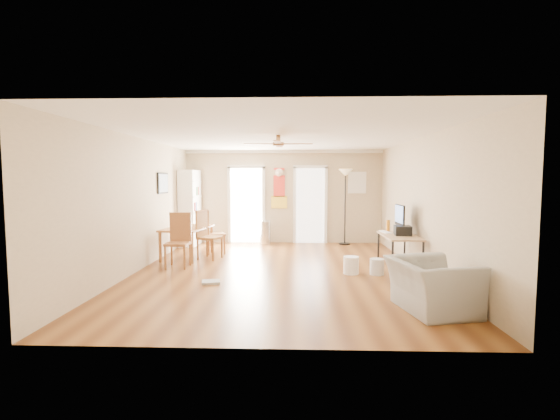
{
  "coord_description": "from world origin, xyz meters",
  "views": [
    {
      "loc": [
        0.28,
        -7.46,
        1.78
      ],
      "look_at": [
        0.0,
        0.6,
        1.15
      ],
      "focal_mm": 24.98,
      "sensor_mm": 36.0,
      "label": 1
    }
  ],
  "objects_px": {
    "trash_can": "(265,232)",
    "wastebasket_b": "(351,265)",
    "bookshelf": "(190,208)",
    "dining_chair_near": "(178,241)",
    "wastebasket_a": "(377,267)",
    "dining_chair_right_b": "(210,235)",
    "armchair": "(432,286)",
    "computer_desk": "(399,252)",
    "dining_table": "(188,242)",
    "torchiere_lamp": "(345,207)",
    "printer": "(403,230)",
    "dining_chair_right_a": "(215,232)"
  },
  "relations": [
    {
      "from": "armchair",
      "to": "dining_chair_right_b",
      "type": "bearing_deg",
      "value": 36.05
    },
    {
      "from": "bookshelf",
      "to": "torchiere_lamp",
      "type": "xyz_separation_m",
      "value": [
        4.22,
        0.28,
        0.02
      ]
    },
    {
      "from": "printer",
      "to": "wastebasket_a",
      "type": "xyz_separation_m",
      "value": [
        -0.6,
        -0.5,
        -0.62
      ]
    },
    {
      "from": "torchiere_lamp",
      "to": "wastebasket_b",
      "type": "distance_m",
      "value": 3.53
    },
    {
      "from": "dining_table",
      "to": "dining_chair_near",
      "type": "distance_m",
      "value": 1.07
    },
    {
      "from": "dining_chair_right_b",
      "to": "wastebasket_a",
      "type": "relative_size",
      "value": 3.61
    },
    {
      "from": "computer_desk",
      "to": "wastebasket_b",
      "type": "bearing_deg",
      "value": -156.84
    },
    {
      "from": "bookshelf",
      "to": "wastebasket_a",
      "type": "relative_size",
      "value": 6.76
    },
    {
      "from": "bookshelf",
      "to": "armchair",
      "type": "distance_m",
      "value": 7.02
    },
    {
      "from": "trash_can",
      "to": "wastebasket_b",
      "type": "distance_m",
      "value": 3.85
    },
    {
      "from": "bookshelf",
      "to": "dining_chair_near",
      "type": "height_order",
      "value": "bookshelf"
    },
    {
      "from": "bookshelf",
      "to": "dining_table",
      "type": "xyz_separation_m",
      "value": [
        0.38,
        -1.65,
        -0.67
      ]
    },
    {
      "from": "trash_can",
      "to": "computer_desk",
      "type": "height_order",
      "value": "computer_desk"
    },
    {
      "from": "dining_chair_right_b",
      "to": "armchair",
      "type": "distance_m",
      "value": 5.05
    },
    {
      "from": "dining_table",
      "to": "armchair",
      "type": "bearing_deg",
      "value": -39.52
    },
    {
      "from": "dining_chair_right_b",
      "to": "dining_chair_near",
      "type": "bearing_deg",
      "value": 171.24
    },
    {
      "from": "dining_chair_near",
      "to": "bookshelf",
      "type": "bearing_deg",
      "value": 100.68
    },
    {
      "from": "bookshelf",
      "to": "armchair",
      "type": "bearing_deg",
      "value": -49.13
    },
    {
      "from": "dining_chair_near",
      "to": "torchiere_lamp",
      "type": "bearing_deg",
      "value": 39.25
    },
    {
      "from": "dining_table",
      "to": "wastebasket_a",
      "type": "xyz_separation_m",
      "value": [
        4.0,
        -1.53,
        -0.2
      ]
    },
    {
      "from": "torchiere_lamp",
      "to": "trash_can",
      "type": "bearing_deg",
      "value": -178.76
    },
    {
      "from": "dining_table",
      "to": "computer_desk",
      "type": "xyz_separation_m",
      "value": [
        4.53,
        -1.05,
        -0.01
      ]
    },
    {
      "from": "dining_table",
      "to": "torchiere_lamp",
      "type": "xyz_separation_m",
      "value": [
        3.85,
        1.93,
        0.69
      ]
    },
    {
      "from": "dining_chair_right_b",
      "to": "trash_can",
      "type": "xyz_separation_m",
      "value": [
        1.1,
        2.04,
        -0.22
      ]
    },
    {
      "from": "torchiere_lamp",
      "to": "printer",
      "type": "height_order",
      "value": "torchiere_lamp"
    },
    {
      "from": "trash_can",
      "to": "armchair",
      "type": "distance_m",
      "value": 6.04
    },
    {
      "from": "dining_table",
      "to": "trash_can",
      "type": "bearing_deg",
      "value": 48.71
    },
    {
      "from": "dining_chair_right_b",
      "to": "printer",
      "type": "relative_size",
      "value": 3.02
    },
    {
      "from": "bookshelf",
      "to": "armchair",
      "type": "xyz_separation_m",
      "value": [
        4.68,
        -5.19,
        -0.67
      ]
    },
    {
      "from": "bookshelf",
      "to": "dining_chair_right_b",
      "type": "bearing_deg",
      "value": -64.06
    },
    {
      "from": "dining_table",
      "to": "printer",
      "type": "xyz_separation_m",
      "value": [
        4.6,
        -1.02,
        0.43
      ]
    },
    {
      "from": "dining_table",
      "to": "trash_can",
      "type": "xyz_separation_m",
      "value": [
        1.65,
        1.88,
        -0.02
      ]
    },
    {
      "from": "torchiere_lamp",
      "to": "armchair",
      "type": "xyz_separation_m",
      "value": [
        0.45,
        -5.47,
        -0.69
      ]
    },
    {
      "from": "dining_chair_right_a",
      "to": "dining_chair_near",
      "type": "distance_m",
      "value": 1.58
    },
    {
      "from": "dining_chair_near",
      "to": "printer",
      "type": "xyz_separation_m",
      "value": [
        4.51,
        0.02,
        0.23
      ]
    },
    {
      "from": "dining_table",
      "to": "wastebasket_b",
      "type": "distance_m",
      "value": 3.82
    },
    {
      "from": "trash_can",
      "to": "wastebasket_b",
      "type": "bearing_deg",
      "value": -60.83
    },
    {
      "from": "computer_desk",
      "to": "armchair",
      "type": "distance_m",
      "value": 2.51
    },
    {
      "from": "printer",
      "to": "wastebasket_a",
      "type": "relative_size",
      "value": 1.2
    },
    {
      "from": "dining_table",
      "to": "dining_chair_near",
      "type": "bearing_deg",
      "value": -85.23
    },
    {
      "from": "dining_chair_near",
      "to": "wastebasket_b",
      "type": "height_order",
      "value": "dining_chair_near"
    },
    {
      "from": "trash_can",
      "to": "wastebasket_b",
      "type": "height_order",
      "value": "trash_can"
    },
    {
      "from": "dining_chair_right_b",
      "to": "torchiere_lamp",
      "type": "xyz_separation_m",
      "value": [
        3.3,
        2.09,
        0.49
      ]
    },
    {
      "from": "bookshelf",
      "to": "torchiere_lamp",
      "type": "relative_size",
      "value": 0.98
    },
    {
      "from": "torchiere_lamp",
      "to": "armchair",
      "type": "height_order",
      "value": "torchiere_lamp"
    },
    {
      "from": "bookshelf",
      "to": "armchair",
      "type": "relative_size",
      "value": 1.9
    },
    {
      "from": "bookshelf",
      "to": "armchair",
      "type": "height_order",
      "value": "bookshelf"
    },
    {
      "from": "trash_can",
      "to": "torchiere_lamp",
      "type": "relative_size",
      "value": 0.31
    },
    {
      "from": "dining_table",
      "to": "dining_chair_right_a",
      "type": "bearing_deg",
      "value": 40.41
    },
    {
      "from": "dining_chair_right_b",
      "to": "wastebasket_b",
      "type": "relative_size",
      "value": 3.3
    }
  ]
}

